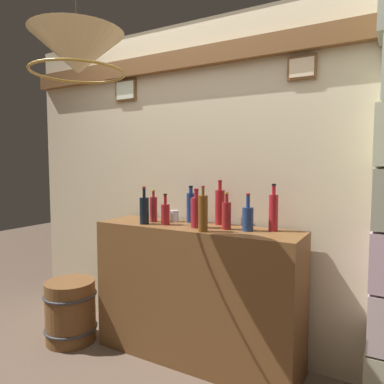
# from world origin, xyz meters

# --- Properties ---
(panelled_rear_partition) EXTENTS (3.72, 0.15, 2.53)m
(panelled_rear_partition) POSITION_xyz_m (-0.00, 1.10, 1.33)
(panelled_rear_partition) COLOR beige
(panelled_rear_partition) RESTS_ON ground
(bar_shelf_unit) EXTENTS (1.52, 0.41, 0.99)m
(bar_shelf_unit) POSITION_xyz_m (0.00, 0.81, 0.49)
(bar_shelf_unit) COLOR brown
(bar_shelf_unit) RESTS_ON ground
(liquor_bottle_rum) EXTENTS (0.07, 0.07, 0.25)m
(liquor_bottle_rum) POSITION_xyz_m (0.39, 0.84, 1.08)
(liquor_bottle_rum) COLOR navy
(liquor_bottle_rum) RESTS_ON bar_shelf_unit
(liquor_bottle_rye) EXTENTS (0.06, 0.06, 0.30)m
(liquor_bottle_rye) POSITION_xyz_m (0.14, 0.67, 1.11)
(liquor_bottle_rye) COLOR brown
(liquor_bottle_rye) RESTS_ON bar_shelf_unit
(liquor_bottle_tequila) EXTENTS (0.06, 0.06, 0.26)m
(liquor_bottle_tequila) POSITION_xyz_m (0.24, 0.82, 1.09)
(liquor_bottle_tequila) COLOR maroon
(liquor_bottle_tequila) RESTS_ON bar_shelf_unit
(liquor_bottle_brandy) EXTENTS (0.07, 0.07, 0.33)m
(liquor_bottle_brandy) POSITION_xyz_m (0.12, 0.97, 1.12)
(liquor_bottle_brandy) COLOR maroon
(liquor_bottle_brandy) RESTS_ON bar_shelf_unit
(liquor_bottle_port) EXTENTS (0.07, 0.07, 0.28)m
(liquor_bottle_port) POSITION_xyz_m (-0.38, 0.71, 1.09)
(liquor_bottle_port) COLOR black
(liquor_bottle_port) RESTS_ON bar_shelf_unit
(liquor_bottle_whiskey) EXTENTS (0.06, 0.06, 0.23)m
(liquor_bottle_whiskey) POSITION_xyz_m (-0.22, 0.76, 1.07)
(liquor_bottle_whiskey) COLOR maroon
(liquor_bottle_whiskey) RESTS_ON bar_shelf_unit
(liquor_bottle_vodka) EXTENTS (0.06, 0.06, 0.32)m
(liquor_bottle_vodka) POSITION_xyz_m (0.54, 0.92, 1.12)
(liquor_bottle_vodka) COLOR #A51C25
(liquor_bottle_vodka) RESTS_ON bar_shelf_unit
(liquor_bottle_mezcal) EXTENTS (0.08, 0.08, 0.28)m
(liquor_bottle_mezcal) POSITION_xyz_m (0.03, 0.77, 1.10)
(liquor_bottle_mezcal) COLOR maroon
(liquor_bottle_mezcal) RESTS_ON bar_shelf_unit
(liquor_bottle_amaro) EXTENTS (0.06, 0.06, 0.25)m
(liquor_bottle_amaro) POSITION_xyz_m (-0.38, 0.83, 1.09)
(liquor_bottle_amaro) COLOR maroon
(liquor_bottle_amaro) RESTS_ON bar_shelf_unit
(liquor_bottle_scotch) EXTENTS (0.07, 0.07, 0.28)m
(liquor_bottle_scotch) POSITION_xyz_m (-0.11, 0.95, 1.11)
(liquor_bottle_scotch) COLOR navy
(liquor_bottle_scotch) RESTS_ON bar_shelf_unit
(glass_tumbler_rocks) EXTENTS (0.07, 0.07, 0.09)m
(glass_tumbler_rocks) POSITION_xyz_m (-0.24, 0.91, 1.03)
(glass_tumbler_rocks) COLOR silver
(glass_tumbler_rocks) RESTS_ON bar_shelf_unit
(pendant_lamp) EXTENTS (0.54, 0.54, 0.58)m
(pendant_lamp) POSITION_xyz_m (-0.39, 0.11, 2.07)
(pendant_lamp) COLOR beige
(wooden_barrel) EXTENTS (0.42, 0.42, 0.49)m
(wooden_barrel) POSITION_xyz_m (-1.01, 0.55, 0.25)
(wooden_barrel) COLOR brown
(wooden_barrel) RESTS_ON ground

